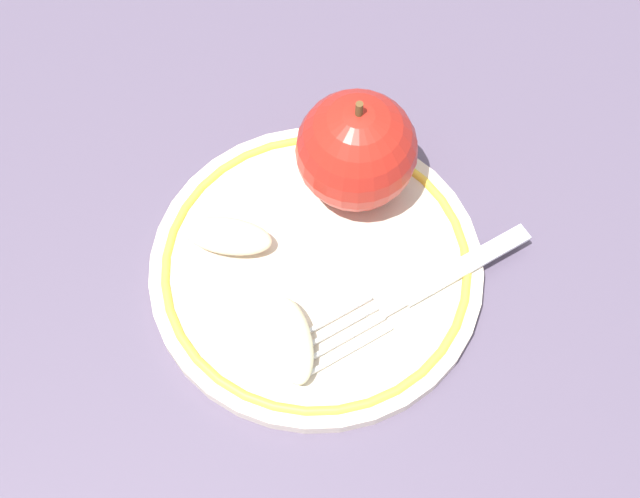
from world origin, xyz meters
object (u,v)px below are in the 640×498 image
(plate, at_px, (320,268))
(apple_red_whole, at_px, (356,150))
(fork, at_px, (422,289))
(apple_slice_back, at_px, (289,340))
(apple_slice_front, at_px, (228,234))

(plate, xyz_separation_m, apple_red_whole, (-0.07, 0.01, 0.05))
(plate, distance_m, fork, 0.07)
(plate, bearing_deg, apple_slice_back, -3.37)
(apple_red_whole, height_order, apple_slice_front, apple_red_whole)
(plate, bearing_deg, fork, 88.30)
(apple_red_whole, xyz_separation_m, apple_slice_front, (0.07, -0.07, -0.03))
(apple_slice_front, bearing_deg, fork, 173.70)
(apple_red_whole, relative_size, fork, 0.65)
(plate, height_order, fork, fork)
(apple_red_whole, bearing_deg, apple_slice_front, -46.72)
(fork, bearing_deg, plate, -47.25)
(apple_red_whole, xyz_separation_m, fork, (0.07, 0.06, -0.04))
(apple_slice_front, bearing_deg, plate, 174.37)
(plate, distance_m, apple_red_whole, 0.08)
(apple_red_whole, bearing_deg, plate, -6.17)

